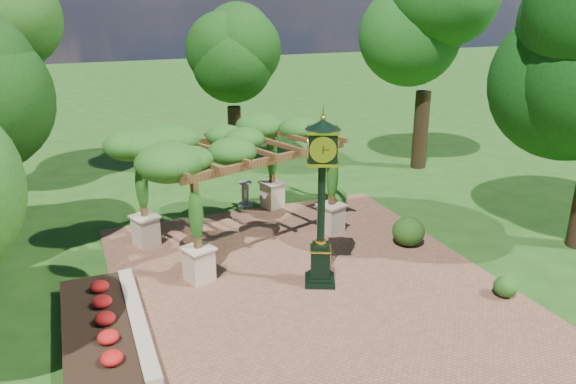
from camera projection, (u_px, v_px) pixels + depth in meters
name	position (u px, v px, depth m)	size (l,w,h in m)	color
ground	(324.00, 303.00, 14.37)	(120.00, 120.00, 0.00)	#1E4714
brick_plaza	(308.00, 285.00, 15.24)	(10.00, 12.00, 0.04)	brown
border_wall	(138.00, 323.00, 13.13)	(0.35, 5.00, 0.40)	#C6B793
flower_bed	(97.00, 332.00, 12.82)	(1.50, 5.00, 0.36)	red
pedestal_clock	(322.00, 188.00, 14.41)	(1.20, 1.20, 4.62)	black
pergola	(239.00, 147.00, 17.14)	(6.80, 5.41, 3.73)	beige
sundial	(245.00, 196.00, 20.83)	(0.67, 0.67, 0.96)	gray
shrub_front	(506.00, 286.00, 14.53)	(0.62, 0.62, 0.55)	#215217
shrub_mid	(408.00, 231.00, 17.50)	(1.01, 1.01, 0.91)	#214814
shrub_back	(336.00, 197.00, 20.67)	(0.82, 0.82, 0.74)	#2A5C1A
tree_north	(232.00, 61.00, 24.83)	(3.29, 3.29, 6.92)	#341E14
tree_east_far	(429.00, 28.00, 23.72)	(4.08, 4.08, 8.99)	#2E2212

